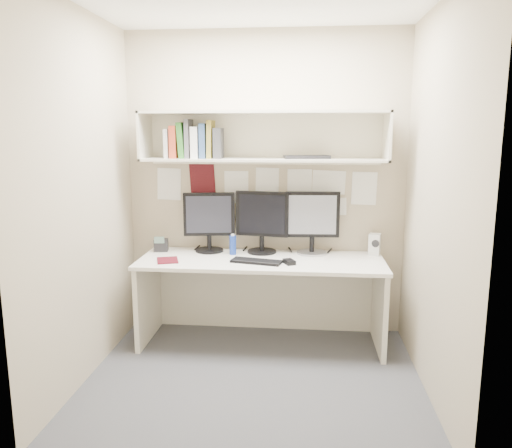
# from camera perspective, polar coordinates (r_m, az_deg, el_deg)

# --- Properties ---
(floor) EXTENTS (2.40, 2.00, 0.01)m
(floor) POSITION_cam_1_polar(r_m,az_deg,el_deg) (3.76, -0.29, -17.34)
(floor) COLOR #444449
(floor) RESTS_ON ground
(wall_back) EXTENTS (2.40, 0.02, 2.60)m
(wall_back) POSITION_cam_1_polar(r_m,az_deg,el_deg) (4.34, 1.03, 4.48)
(wall_back) COLOR tan
(wall_back) RESTS_ON ground
(wall_front) EXTENTS (2.40, 0.02, 2.60)m
(wall_front) POSITION_cam_1_polar(r_m,az_deg,el_deg) (2.38, -2.76, -0.68)
(wall_front) COLOR tan
(wall_front) RESTS_ON ground
(wall_left) EXTENTS (0.02, 2.00, 2.60)m
(wall_left) POSITION_cam_1_polar(r_m,az_deg,el_deg) (3.68, -19.29, 2.76)
(wall_left) COLOR tan
(wall_left) RESTS_ON ground
(wall_right) EXTENTS (0.02, 2.00, 2.60)m
(wall_right) POSITION_cam_1_polar(r_m,az_deg,el_deg) (3.45, 19.95, 2.23)
(wall_right) COLOR tan
(wall_right) RESTS_ON ground
(desk) EXTENTS (2.00, 0.70, 0.73)m
(desk) POSITION_cam_1_polar(r_m,az_deg,el_deg) (4.21, 0.61, -8.78)
(desk) COLOR white
(desk) RESTS_ON floor
(overhead_hutch) EXTENTS (2.00, 0.38, 0.40)m
(overhead_hutch) POSITION_cam_1_polar(r_m,az_deg,el_deg) (4.18, 0.89, 10.01)
(overhead_hutch) COLOR silver
(overhead_hutch) RESTS_ON wall_back
(pinned_papers) EXTENTS (1.92, 0.01, 0.48)m
(pinned_papers) POSITION_cam_1_polar(r_m,az_deg,el_deg) (4.34, 1.02, 3.82)
(pinned_papers) COLOR white
(pinned_papers) RESTS_ON wall_back
(monitor_left) EXTENTS (0.44, 0.24, 0.51)m
(monitor_left) POSITION_cam_1_polar(r_m,az_deg,el_deg) (4.32, -5.38, 0.46)
(monitor_left) COLOR black
(monitor_left) RESTS_ON desk
(monitor_center) EXTENTS (0.45, 0.25, 0.53)m
(monitor_center) POSITION_cam_1_polar(r_m,az_deg,el_deg) (4.26, 0.69, 0.45)
(monitor_center) COLOR black
(monitor_center) RESTS_ON desk
(monitor_right) EXTENTS (0.46, 0.25, 0.53)m
(monitor_right) POSITION_cam_1_polar(r_m,az_deg,el_deg) (4.24, 6.45, 0.37)
(monitor_right) COLOR #A5A5AA
(monitor_right) RESTS_ON desk
(keyboard) EXTENTS (0.42, 0.23, 0.02)m
(keyboard) POSITION_cam_1_polar(r_m,az_deg,el_deg) (3.98, 0.04, -4.30)
(keyboard) COLOR black
(keyboard) RESTS_ON desk
(mouse) EXTENTS (0.11, 0.13, 0.03)m
(mouse) POSITION_cam_1_polar(r_m,az_deg,el_deg) (3.95, 3.82, -4.34)
(mouse) COLOR black
(mouse) RESTS_ON desk
(speaker) EXTENTS (0.11, 0.12, 0.18)m
(speaker) POSITION_cam_1_polar(r_m,az_deg,el_deg) (4.32, 13.40, -2.28)
(speaker) COLOR silver
(speaker) RESTS_ON desk
(blue_bottle) EXTENTS (0.06, 0.06, 0.18)m
(blue_bottle) POSITION_cam_1_polar(r_m,az_deg,el_deg) (4.23, -2.67, -2.39)
(blue_bottle) COLOR #163297
(blue_bottle) RESTS_ON desk
(maroon_notebook) EXTENTS (0.22, 0.24, 0.01)m
(maroon_notebook) POSITION_cam_1_polar(r_m,az_deg,el_deg) (4.09, -10.08, -4.10)
(maroon_notebook) COLOR #510E18
(maroon_notebook) RESTS_ON desk
(desk_phone) EXTENTS (0.13, 0.12, 0.14)m
(desk_phone) POSITION_cam_1_polar(r_m,az_deg,el_deg) (4.42, -10.80, -2.36)
(desk_phone) COLOR black
(desk_phone) RESTS_ON desk
(book_stack) EXTENTS (0.47, 0.19, 0.32)m
(book_stack) POSITION_cam_1_polar(r_m,az_deg,el_deg) (4.19, -7.04, 9.35)
(book_stack) COLOR #BBBBB4
(book_stack) RESTS_ON overhead_hutch
(hutch_tray) EXTENTS (0.39, 0.21, 0.03)m
(hutch_tray) POSITION_cam_1_polar(r_m,az_deg,el_deg) (4.13, 5.84, 7.64)
(hutch_tray) COLOR black
(hutch_tray) RESTS_ON overhead_hutch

